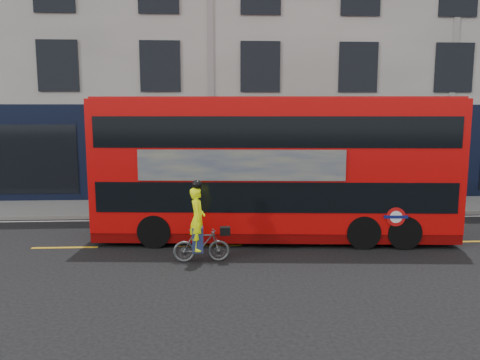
{
  "coord_description": "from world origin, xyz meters",
  "views": [
    {
      "loc": [
        0.18,
        -11.21,
        3.74
      ],
      "look_at": [
        0.87,
        2.08,
        1.77
      ],
      "focal_mm": 35.0,
      "sensor_mm": 36.0,
      "label": 1
    }
  ],
  "objects": [
    {
      "name": "ground",
      "position": [
        0.0,
        0.0,
        0.0
      ],
      "size": [
        120.0,
        120.0,
        0.0
      ],
      "primitive_type": "plane",
      "color": "black",
      "rests_on": "ground"
    },
    {
      "name": "pavement",
      "position": [
        0.0,
        6.5,
        0.06
      ],
      "size": [
        60.0,
        3.0,
        0.12
      ],
      "primitive_type": "cube",
      "color": "slate",
      "rests_on": "ground"
    },
    {
      "name": "kerb",
      "position": [
        0.0,
        5.0,
        0.07
      ],
      "size": [
        60.0,
        0.12,
        0.13
      ],
      "primitive_type": "cube",
      "color": "slate",
      "rests_on": "ground"
    },
    {
      "name": "building_terrace",
      "position": [
        0.0,
        12.94,
        7.49
      ],
      "size": [
        50.0,
        10.07,
        15.0
      ],
      "color": "beige",
      "rests_on": "ground"
    },
    {
      "name": "road_edge_line",
      "position": [
        0.0,
        4.7,
        0.0
      ],
      "size": [
        58.0,
        0.1,
        0.01
      ],
      "primitive_type": "cube",
      "color": "silver",
      "rests_on": "ground"
    },
    {
      "name": "lane_dashes",
      "position": [
        0.0,
        1.5,
        0.0
      ],
      "size": [
        58.0,
        0.12,
        0.01
      ],
      "primitive_type": null,
      "color": "gold",
      "rests_on": "ground"
    },
    {
      "name": "bus",
      "position": [
        1.9,
        2.21,
        2.11
      ],
      "size": [
        10.35,
        3.05,
        4.11
      ],
      "rotation": [
        0.0,
        0.0,
        -0.07
      ],
      "color": "red",
      "rests_on": "ground"
    },
    {
      "name": "cyclist",
      "position": [
        -0.23,
        0.08,
        0.72
      ],
      "size": [
        1.43,
        0.59,
        2.08
      ],
      "rotation": [
        0.0,
        0.0,
        0.04
      ],
      "color": "#4E5153",
      "rests_on": "ground"
    }
  ]
}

